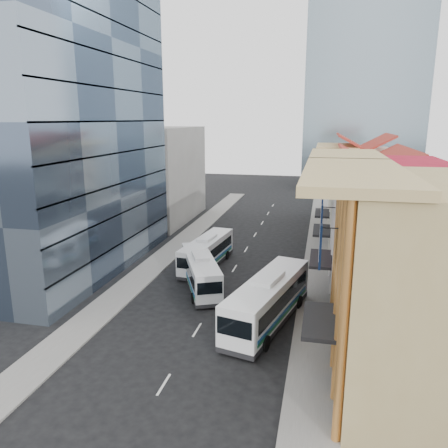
% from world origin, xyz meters
% --- Properties ---
extents(ground, '(200.00, 200.00, 0.00)m').
position_xyz_m(ground, '(0.00, 0.00, 0.00)').
color(ground, black).
rests_on(ground, ground).
extents(sidewalk_right, '(3.00, 90.00, 0.15)m').
position_xyz_m(sidewalk_right, '(8.50, 22.00, 0.07)').
color(sidewalk_right, slate).
rests_on(sidewalk_right, ground).
extents(sidewalk_left, '(3.00, 90.00, 0.15)m').
position_xyz_m(sidewalk_left, '(-8.50, 22.00, 0.07)').
color(sidewalk_left, slate).
rests_on(sidewalk_left, ground).
extents(shophouse_tan, '(8.00, 14.00, 12.00)m').
position_xyz_m(shophouse_tan, '(14.00, 5.00, 6.00)').
color(shophouse_tan, tan).
rests_on(shophouse_tan, ground).
extents(shophouse_red, '(8.00, 10.00, 12.00)m').
position_xyz_m(shophouse_red, '(14.00, 17.00, 6.00)').
color(shophouse_red, '#A71227').
rests_on(shophouse_red, ground).
extents(shophouse_cream_near, '(8.00, 9.00, 10.00)m').
position_xyz_m(shophouse_cream_near, '(14.00, 26.50, 5.00)').
color(shophouse_cream_near, white).
rests_on(shophouse_cream_near, ground).
extents(shophouse_cream_mid, '(8.00, 9.00, 10.00)m').
position_xyz_m(shophouse_cream_mid, '(14.00, 35.50, 5.00)').
color(shophouse_cream_mid, white).
rests_on(shophouse_cream_mid, ground).
extents(shophouse_cream_far, '(8.00, 12.00, 11.00)m').
position_xyz_m(shophouse_cream_far, '(14.00, 46.00, 5.50)').
color(shophouse_cream_far, white).
rests_on(shophouse_cream_far, ground).
extents(office_tower, '(12.00, 26.00, 30.00)m').
position_xyz_m(office_tower, '(-17.00, 19.00, 15.00)').
color(office_tower, '#39475B').
rests_on(office_tower, ground).
extents(office_block_far, '(10.00, 18.00, 14.00)m').
position_xyz_m(office_block_far, '(-16.00, 42.00, 7.00)').
color(office_block_far, gray).
rests_on(office_block_far, ground).
extents(bus_left_near, '(6.38, 10.30, 3.28)m').
position_xyz_m(bus_left_near, '(-2.00, 16.11, 1.64)').
color(bus_left_near, silver).
rests_on(bus_left_near, ground).
extents(bus_left_far, '(3.57, 10.58, 3.33)m').
position_xyz_m(bus_left_far, '(-2.96, 21.95, 1.66)').
color(bus_left_far, silver).
rests_on(bus_left_far, ground).
extents(bus_right, '(5.62, 12.37, 3.86)m').
position_xyz_m(bus_right, '(4.95, 10.32, 1.93)').
color(bus_right, white).
rests_on(bus_right, ground).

